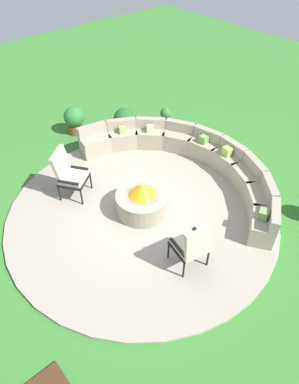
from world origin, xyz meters
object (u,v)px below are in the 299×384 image
at_px(fire_pit, 142,200).
at_px(potted_plant_3, 74,119).
at_px(potted_plant_0, 166,117).
at_px(curved_stone_bench, 190,159).
at_px(lounge_chair_front_left, 69,173).
at_px(lounge_chair_front_right, 192,245).
at_px(potted_plant_2, 124,121).

xyz_separation_m(fire_pit, potted_plant_3, (-3.59, 0.64, 0.07)).
distance_m(potted_plant_0, potted_plant_3, 2.50).
bearing_deg(fire_pit, potted_plant_3, 169.96).
height_order(curved_stone_bench, potted_plant_0, curved_stone_bench).
bearing_deg(lounge_chair_front_left, lounge_chair_front_right, 66.03).
relative_size(fire_pit, lounge_chair_front_left, 0.96).
bearing_deg(lounge_chair_front_right, potted_plant_0, 63.76).
height_order(curved_stone_bench, lounge_chair_front_right, lounge_chair_front_right).
xyz_separation_m(fire_pit, potted_plant_2, (-2.70, 1.65, 0.04)).
bearing_deg(potted_plant_2, potted_plant_3, -131.48).
xyz_separation_m(fire_pit, lounge_chair_front_left, (-1.41, -0.82, 0.29)).
xyz_separation_m(curved_stone_bench, lounge_chair_front_left, (-1.09, -2.55, 0.28)).
distance_m(curved_stone_bench, potted_plant_0, 2.02).
bearing_deg(curved_stone_bench, potted_plant_2, -177.92).
height_order(lounge_chair_front_right, potted_plant_2, lounge_chair_front_right).
height_order(potted_plant_0, potted_plant_2, potted_plant_2).
bearing_deg(curved_stone_bench, lounge_chair_front_right, -45.76).
bearing_deg(lounge_chair_front_left, potted_plant_2, 172.80).
xyz_separation_m(lounge_chair_front_left, potted_plant_3, (-2.18, 1.45, -0.22)).
distance_m(fire_pit, potted_plant_3, 3.65).
xyz_separation_m(lounge_chair_front_left, potted_plant_0, (-0.71, 3.47, -0.29)).
relative_size(lounge_chair_front_left, lounge_chair_front_right, 1.12).
bearing_deg(potted_plant_2, lounge_chair_front_left, -62.43).
relative_size(fire_pit, potted_plant_2, 1.51).
xyz_separation_m(curved_stone_bench, potted_plant_0, (-1.80, 0.92, -0.01)).
bearing_deg(fire_pit, lounge_chair_front_right, -8.62).
height_order(fire_pit, potted_plant_2, fire_pit).
bearing_deg(potted_plant_0, potted_plant_3, -126.07).
height_order(potted_plant_0, potted_plant_3, potted_plant_3).
bearing_deg(lounge_chair_front_right, fire_pit, 92.99).
relative_size(fire_pit, curved_stone_bench, 0.21).
bearing_deg(lounge_chair_front_right, potted_plant_2, 77.87).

